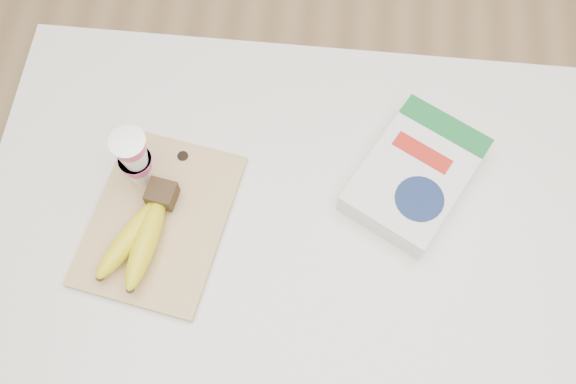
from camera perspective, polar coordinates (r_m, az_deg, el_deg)
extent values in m
plane|color=tan|center=(1.96, 1.08, -12.28)|extent=(4.00, 4.00, 0.00)
cube|color=white|center=(1.54, 1.36, -9.06)|extent=(1.17, 0.78, 0.87)
cube|color=#DBB078|center=(1.14, -11.34, -2.43)|extent=(0.28, 0.34, 0.02)
cube|color=#382816|center=(1.12, -11.15, -0.17)|extent=(0.05, 0.05, 0.03)
ellipsoid|color=yellow|center=(1.11, -13.78, -3.85)|extent=(0.11, 0.18, 0.05)
sphere|color=#382816|center=(1.10, -16.37, -7.29)|extent=(0.01, 0.01, 0.01)
ellipsoid|color=yellow|center=(1.09, -12.52, -4.31)|extent=(0.06, 0.18, 0.05)
sphere|color=#382816|center=(1.08, -13.86, -8.39)|extent=(0.01, 0.01, 0.01)
cylinder|color=silver|center=(1.05, -14.13, 4.39)|extent=(0.06, 0.06, 0.00)
cube|color=white|center=(1.15, 11.21, 1.49)|extent=(0.27, 0.30, 0.05)
cube|color=#16652C|center=(1.18, 13.88, 5.73)|extent=(0.17, 0.12, 0.00)
cylinder|color=#14234D|center=(1.10, 11.61, -0.60)|extent=(0.11, 0.11, 0.00)
cube|color=#B61F14|center=(1.14, 11.86, 3.45)|extent=(0.11, 0.08, 0.00)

